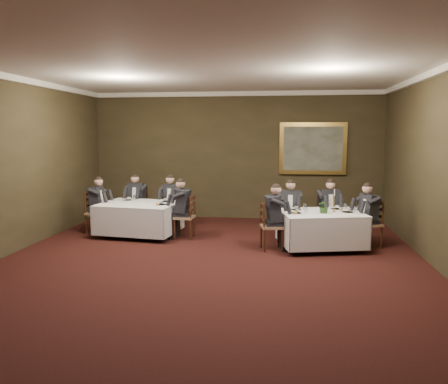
% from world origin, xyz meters
% --- Properties ---
extents(ground, '(10.00, 10.00, 0.00)m').
position_xyz_m(ground, '(0.00, 0.00, 0.00)').
color(ground, black).
rests_on(ground, ground).
extents(ceiling, '(8.00, 10.00, 0.10)m').
position_xyz_m(ceiling, '(0.00, 0.00, 3.50)').
color(ceiling, silver).
rests_on(ceiling, back_wall).
extents(back_wall, '(8.00, 0.10, 3.50)m').
position_xyz_m(back_wall, '(0.00, 5.00, 1.75)').
color(back_wall, '#302B18').
rests_on(back_wall, ground).
extents(front_wall, '(8.00, 0.10, 3.50)m').
position_xyz_m(front_wall, '(0.00, -5.00, 1.75)').
color(front_wall, '#302B18').
rests_on(front_wall, ground).
extents(crown_molding, '(8.00, 10.00, 0.12)m').
position_xyz_m(crown_molding, '(0.00, 0.00, 3.44)').
color(crown_molding, white).
rests_on(crown_molding, back_wall).
extents(table_main, '(1.90, 1.61, 0.67)m').
position_xyz_m(table_main, '(2.11, 1.92, 0.45)').
color(table_main, black).
rests_on(table_main, ground).
extents(table_second, '(1.92, 1.55, 0.67)m').
position_xyz_m(table_second, '(-1.99, 2.55, 0.45)').
color(table_second, black).
rests_on(table_second, ground).
extents(chair_main_backleft, '(0.44, 0.42, 1.00)m').
position_xyz_m(chair_main_backleft, '(1.49, 2.64, 0.28)').
color(chair_main_backleft, '#946E4B').
rests_on(chair_main_backleft, ground).
extents(diner_main_backleft, '(0.42, 0.48, 1.35)m').
position_xyz_m(diner_main_backleft, '(1.49, 2.63, 0.51)').
color(diner_main_backleft, black).
rests_on(diner_main_backleft, chair_main_backleft).
extents(chair_main_backright, '(0.53, 0.51, 1.00)m').
position_xyz_m(chair_main_backright, '(2.35, 2.84, 0.28)').
color(chair_main_backright, '#946E4B').
rests_on(chair_main_backright, ground).
extents(diner_main_backright, '(0.51, 0.56, 1.35)m').
position_xyz_m(diner_main_backright, '(2.35, 2.83, 0.51)').
color(diner_main_backright, black).
rests_on(diner_main_backright, chair_main_backright).
extents(chair_main_endleft, '(0.51, 0.52, 1.00)m').
position_xyz_m(chair_main_endleft, '(1.09, 1.68, 0.28)').
color(chair_main_endleft, '#946E4B').
rests_on(chair_main_endleft, ground).
extents(diner_main_endleft, '(0.56, 0.50, 1.35)m').
position_xyz_m(diner_main_endleft, '(1.10, 1.68, 0.51)').
color(diner_main_endleft, black).
rests_on(diner_main_endleft, chair_main_endleft).
extents(chair_main_endright, '(0.56, 0.57, 1.00)m').
position_xyz_m(chair_main_endright, '(3.13, 2.16, 0.28)').
color(chair_main_endright, '#946E4B').
rests_on(chair_main_endright, ground).
extents(diner_main_endright, '(0.60, 0.56, 1.35)m').
position_xyz_m(diner_main_endright, '(3.12, 2.15, 0.51)').
color(diner_main_endright, black).
rests_on(diner_main_endright, chair_main_endright).
extents(chair_sec_backleft, '(0.50, 0.49, 1.00)m').
position_xyz_m(chair_sec_backleft, '(-2.36, 3.52, 0.28)').
color(chair_sec_backleft, '#946E4B').
rests_on(chair_sec_backleft, ground).
extents(diner_sec_backleft, '(0.47, 0.54, 1.35)m').
position_xyz_m(diner_sec_backleft, '(-2.36, 3.50, 0.51)').
color(diner_sec_backleft, black).
rests_on(diner_sec_backleft, chair_sec_backleft).
extents(chair_sec_backright, '(0.54, 0.53, 1.00)m').
position_xyz_m(chair_sec_backright, '(-1.41, 3.41, 0.28)').
color(chair_sec_backright, '#946E4B').
rests_on(chair_sec_backright, ground).
extents(diner_sec_backright, '(0.52, 0.58, 1.35)m').
position_xyz_m(diner_sec_backright, '(-1.41, 3.40, 0.51)').
color(diner_sec_backright, black).
rests_on(diner_sec_backright, chair_sec_backright).
extents(chair_sec_endright, '(0.44, 0.46, 1.00)m').
position_xyz_m(chair_sec_endright, '(-0.87, 2.43, 0.28)').
color(chair_sec_endright, '#946E4B').
rests_on(chair_sec_endright, ground).
extents(diner_sec_endright, '(0.49, 0.43, 1.35)m').
position_xyz_m(diner_sec_endright, '(-0.89, 2.43, 0.51)').
color(diner_sec_endright, black).
rests_on(diner_sec_endright, chair_sec_endright).
extents(chair_sec_endleft, '(0.42, 0.44, 1.00)m').
position_xyz_m(chair_sec_endleft, '(-3.11, 2.68, 0.28)').
color(chair_sec_endleft, '#946E4B').
rests_on(chair_sec_endleft, ground).
extents(diner_sec_endleft, '(0.48, 0.42, 1.35)m').
position_xyz_m(diner_sec_endleft, '(-3.10, 2.68, 0.51)').
color(diner_sec_endleft, black).
rests_on(diner_sec_endleft, chair_sec_endleft).
extents(centerpiece, '(0.33, 0.30, 0.31)m').
position_xyz_m(centerpiece, '(2.16, 1.81, 0.92)').
color(centerpiece, '#2D5926').
rests_on(centerpiece, table_main).
extents(candlestick, '(0.07, 0.07, 0.49)m').
position_xyz_m(candlestick, '(2.37, 1.99, 0.94)').
color(candlestick, '#B18736').
rests_on(candlestick, table_main).
extents(place_setting_table_main, '(0.33, 0.31, 0.14)m').
position_xyz_m(place_setting_table_main, '(1.65, 2.18, 0.80)').
color(place_setting_table_main, white).
rests_on(place_setting_table_main, table_main).
extents(place_setting_table_second, '(0.33, 0.31, 0.14)m').
position_xyz_m(place_setting_table_second, '(-2.37, 3.01, 0.80)').
color(place_setting_table_second, white).
rests_on(place_setting_table_second, table_second).
extents(painting, '(1.79, 0.09, 1.40)m').
position_xyz_m(painting, '(2.11, 4.94, 1.96)').
color(painting, gold).
rests_on(painting, back_wall).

